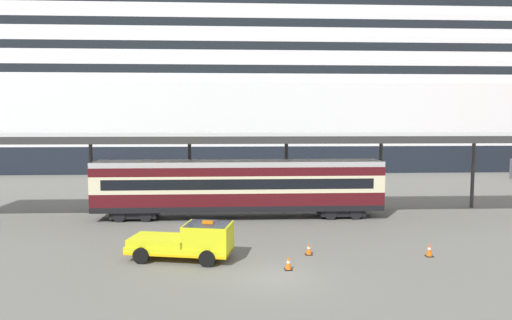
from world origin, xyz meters
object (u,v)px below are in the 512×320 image
object	(u,v)px
service_truck	(190,240)
traffic_cone_mid	(309,249)
traffic_cone_near	(429,250)
train_carriage	(239,186)
cruise_ship	(346,84)
traffic_cone_far	(288,263)

from	to	relation	value
service_truck	traffic_cone_mid	xyz separation A→B (m)	(6.13, 0.50, -0.68)
traffic_cone_near	train_carriage	bearing A→B (deg)	134.07
cruise_ship	train_carriage	distance (m)	42.92
traffic_cone_far	train_carriage	bearing A→B (deg)	100.42
cruise_ship	traffic_cone_near	distance (m)	50.09
service_truck	traffic_cone_mid	world-z (taller)	service_truck
service_truck	traffic_cone_far	distance (m)	5.16
cruise_ship	service_truck	bearing A→B (deg)	-112.38
train_carriage	traffic_cone_mid	size ratio (longest dim) A/B	31.95
service_truck	traffic_cone_near	bearing A→B (deg)	-0.59
traffic_cone_mid	traffic_cone_far	bearing A→B (deg)	-119.97
traffic_cone_near	service_truck	bearing A→B (deg)	179.41
cruise_ship	traffic_cone_far	bearing A→B (deg)	-106.73
train_carriage	service_truck	distance (m)	10.31
train_carriage	service_truck	bearing A→B (deg)	-104.77
train_carriage	traffic_cone_far	size ratio (longest dim) A/B	31.22
train_carriage	service_truck	xyz separation A→B (m)	(-2.61, -9.89, -1.31)
traffic_cone_mid	traffic_cone_near	bearing A→B (deg)	-5.78
cruise_ship	traffic_cone_near	xyz separation A→B (m)	(-7.43, -48.02, -12.19)
traffic_cone_near	traffic_cone_mid	distance (m)	6.20
cruise_ship	train_carriage	world-z (taller)	cruise_ship
train_carriage	traffic_cone_far	world-z (taller)	train_carriage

